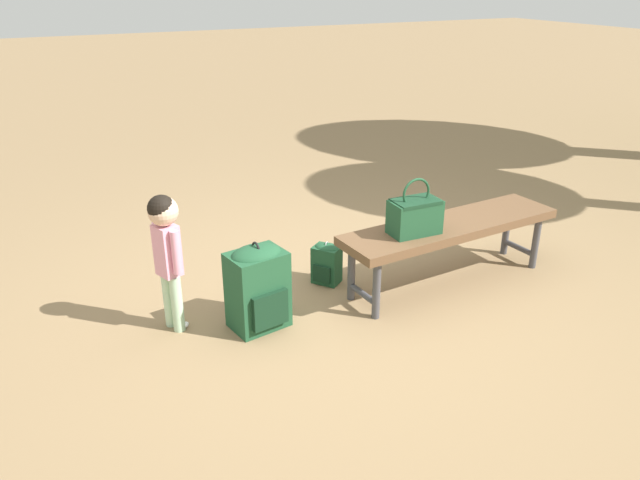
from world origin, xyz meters
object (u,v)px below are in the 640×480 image
handbag (415,215)px  backpack_small (327,262)px  backpack_large (258,285)px  park_bench (451,230)px  child_standing (166,242)px

handbag → backpack_small: size_ratio=1.20×
handbag → backpack_large: (1.04, -0.09, -0.30)m
park_bench → child_standing: size_ratio=1.91×
child_standing → backpack_large: (-0.47, 0.21, -0.29)m
handbag → backpack_small: (0.41, -0.42, -0.42)m
park_bench → handbag: size_ratio=4.41×
backpack_small → park_bench: bearing=153.4°
child_standing → backpack_small: (-1.09, -0.12, -0.41)m
backpack_large → handbag: bearing=174.9°
backpack_large → backpack_small: 0.72m
park_bench → child_standing: child_standing is taller
park_bench → backpack_small: park_bench is taller
child_standing → handbag: bearing=168.8°
handbag → child_standing: bearing=-11.2°
park_bench → backpack_large: size_ratio=2.92×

